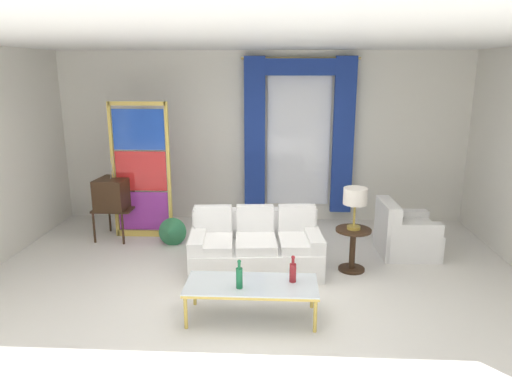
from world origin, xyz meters
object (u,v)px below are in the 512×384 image
at_px(vintage_tv, 114,195).
at_px(round_side_table, 353,246).
at_px(armchair_white, 403,235).
at_px(table_lamp_brass, 355,198).
at_px(bottle_blue_decanter, 239,277).
at_px(bottle_crystal_tall, 293,271).
at_px(couch_white_long, 255,248).
at_px(stained_glass_divider, 141,174).
at_px(peacock_figurine, 171,233).
at_px(coffee_table, 251,286).

xyz_separation_m(vintage_tv, round_side_table, (3.67, -1.12, -0.37)).
distance_m(armchair_white, table_lamp_brass, 1.30).
height_order(bottle_blue_decanter, bottle_crystal_tall, bottle_blue_decanter).
relative_size(couch_white_long, bottle_blue_decanter, 5.63).
bearing_deg(bottle_crystal_tall, bottle_blue_decanter, -161.99).
height_order(armchair_white, round_side_table, armchair_white).
relative_size(bottle_crystal_tall, stained_glass_divider, 0.14).
xyz_separation_m(stained_glass_divider, round_side_table, (3.23, -1.20, -0.70)).
bearing_deg(armchair_white, round_side_table, -142.49).
bearing_deg(stained_glass_divider, armchair_white, -7.70).
bearing_deg(bottle_blue_decanter, peacock_figurine, 119.58).
distance_m(coffee_table, bottle_crystal_tall, 0.48).
bearing_deg(coffee_table, vintage_tv, 133.87).
xyz_separation_m(coffee_table, stained_glass_divider, (-1.93, 2.56, 0.68)).
bearing_deg(vintage_tv, table_lamp_brass, -16.89).
xyz_separation_m(bottle_blue_decanter, armchair_white, (2.27, 2.12, -0.25)).
bearing_deg(table_lamp_brass, vintage_tv, 163.11).
bearing_deg(armchair_white, peacock_figurine, 178.33).
bearing_deg(bottle_crystal_tall, armchair_white, 48.81).
distance_m(couch_white_long, armchair_white, 2.27).
height_order(couch_white_long, vintage_tv, vintage_tv).
xyz_separation_m(bottle_blue_decanter, round_side_table, (1.42, 1.47, -0.19)).
bearing_deg(armchair_white, bottle_crystal_tall, -131.19).
bearing_deg(bottle_blue_decanter, round_side_table, 46.03).
bearing_deg(peacock_figurine, bottle_crystal_tall, -48.00).
height_order(peacock_figurine, table_lamp_brass, table_lamp_brass).
xyz_separation_m(armchair_white, table_lamp_brass, (-0.85, -0.65, 0.74)).
bearing_deg(peacock_figurine, table_lamp_brass, -15.70).
bearing_deg(peacock_figurine, couch_white_long, -29.90).
bearing_deg(round_side_table, bottle_blue_decanter, -133.97).
relative_size(coffee_table, peacock_figurine, 2.41).
distance_m(armchair_white, round_side_table, 1.07).
relative_size(bottle_blue_decanter, vintage_tv, 0.24).
xyz_separation_m(bottle_blue_decanter, vintage_tv, (-2.25, 2.59, 0.19)).
bearing_deg(round_side_table, bottle_crystal_tall, -123.37).
height_order(couch_white_long, coffee_table, couch_white_long).
height_order(couch_white_long, bottle_crystal_tall, couch_white_long).
distance_m(couch_white_long, vintage_tv, 2.65).
relative_size(bottle_crystal_tall, armchair_white, 0.37).
xyz_separation_m(bottle_crystal_tall, peacock_figurine, (-1.83, 2.04, -0.31)).
height_order(vintage_tv, stained_glass_divider, stained_glass_divider).
bearing_deg(vintage_tv, couch_white_long, -25.92).
distance_m(bottle_blue_decanter, peacock_figurine, 2.58).
distance_m(coffee_table, stained_glass_divider, 3.28).
height_order(couch_white_long, round_side_table, couch_white_long).
bearing_deg(stained_glass_divider, table_lamp_brass, -20.42).
relative_size(coffee_table, bottle_blue_decanter, 4.45).
xyz_separation_m(bottle_crystal_tall, armchair_white, (1.69, 1.93, -0.24)).
xyz_separation_m(couch_white_long, armchair_white, (2.17, 0.68, -0.02)).
bearing_deg(peacock_figurine, round_side_table, -15.70).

